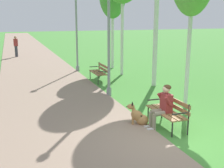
{
  "coord_description": "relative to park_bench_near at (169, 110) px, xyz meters",
  "views": [
    {
      "loc": [
        -3.76,
        -5.8,
        3.07
      ],
      "look_at": [
        -0.63,
        2.88,
        0.9
      ],
      "focal_mm": 45.5,
      "sensor_mm": 36.0,
      "label": 1
    }
  ],
  "objects": [
    {
      "name": "lamp_post_near",
      "position": [
        -0.5,
        3.74,
        1.92
      ],
      "size": [
        0.24,
        0.24,
        4.71
      ],
      "color": "gray",
      "rests_on": "ground"
    },
    {
      "name": "lamp_post_mid",
      "position": [
        -0.48,
        9.4,
        1.73
      ],
      "size": [
        0.24,
        0.24,
        4.33
      ],
      "color": "gray",
      "rests_on": "ground"
    },
    {
      "name": "pedestrian_distant",
      "position": [
        -3.66,
        16.85,
        0.33
      ],
      "size": [
        0.32,
        0.22,
        1.65
      ],
      "color": "#383842",
      "rests_on": "ground"
    },
    {
      "name": "dog_shepherd",
      "position": [
        -0.75,
        0.39,
        -0.25
      ],
      "size": [
        0.78,
        0.48,
        0.71
      ],
      "color": "#B27F47",
      "rests_on": "ground"
    },
    {
      "name": "park_bench_mid",
      "position": [
        -0.07,
        6.33,
        0.0
      ],
      "size": [
        0.55,
        1.5,
        0.85
      ],
      "color": "olive",
      "rests_on": "ground"
    },
    {
      "name": "ground_plane",
      "position": [
        -0.38,
        -0.88,
        -0.51
      ],
      "size": [
        120.0,
        120.0,
        0.0
      ],
      "primitive_type": "plane",
      "color": "#478E38"
    },
    {
      "name": "paved_path",
      "position": [
        -2.64,
        23.12,
        -0.49
      ],
      "size": [
        4.22,
        60.0,
        0.04
      ],
      "primitive_type": "cube",
      "color": "gray",
      "rests_on": "ground"
    },
    {
      "name": "person_seated_on_near_bench",
      "position": [
        -0.21,
        -0.01,
        0.17
      ],
      "size": [
        0.74,
        0.49,
        1.25
      ],
      "color": "gray",
      "rests_on": "ground"
    },
    {
      "name": "park_bench_near",
      "position": [
        0.0,
        0.0,
        0.0
      ],
      "size": [
        0.55,
        1.5,
        0.85
      ],
      "color": "olive",
      "rests_on": "ground"
    }
  ]
}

